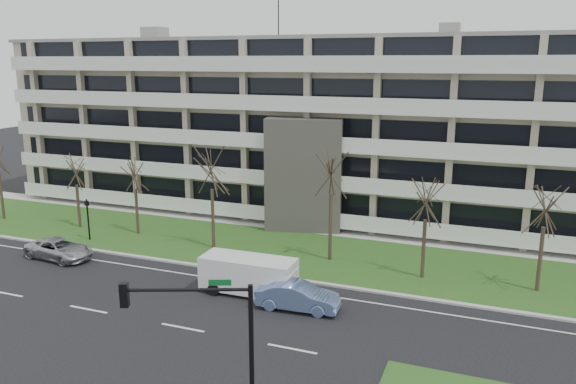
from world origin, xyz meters
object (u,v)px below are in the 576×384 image
at_px(blue_sedan, 298,296).
at_px(traffic_signal, 208,331).
at_px(silver_pickup, 59,249).
at_px(white_van, 249,272).
at_px(pedestrian_signal, 88,214).

distance_m(blue_sedan, traffic_signal, 10.73).
height_order(silver_pickup, blue_sedan, blue_sedan).
distance_m(silver_pickup, white_van, 14.78).
relative_size(blue_sedan, pedestrian_signal, 1.43).
bearing_deg(silver_pickup, pedestrian_signal, 17.57).
bearing_deg(white_van, pedestrian_signal, 162.63).
xyz_separation_m(silver_pickup, pedestrian_signal, (-0.82, 3.98, 1.36)).
bearing_deg(white_van, traffic_signal, -73.10).
relative_size(silver_pickup, pedestrian_signal, 1.55).
height_order(white_van, traffic_signal, traffic_signal).
distance_m(white_van, traffic_signal, 12.17).
bearing_deg(traffic_signal, blue_sedan, 69.49).
bearing_deg(pedestrian_signal, silver_pickup, -60.03).
height_order(silver_pickup, white_van, white_van).
bearing_deg(silver_pickup, blue_sedan, -89.37).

